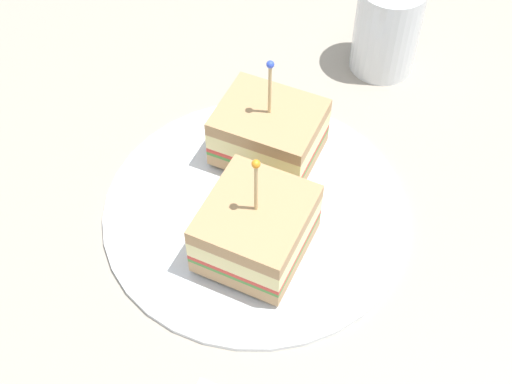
% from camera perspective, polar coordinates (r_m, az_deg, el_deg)
% --- Properties ---
extents(ground_plane, '(0.92, 0.92, 0.02)m').
position_cam_1_polar(ground_plane, '(0.65, 0.00, -2.16)').
color(ground_plane, '#9E9384').
extents(plate, '(0.28, 0.28, 0.01)m').
position_cam_1_polar(plate, '(0.64, 0.00, -1.38)').
color(plate, white).
rests_on(plate, ground_plane).
extents(sandwich_half_front, '(0.10, 0.11, 0.11)m').
position_cam_1_polar(sandwich_half_front, '(0.59, -0.00, -3.00)').
color(sandwich_half_front, tan).
rests_on(sandwich_half_front, plate).
extents(sandwich_half_back, '(0.11, 0.10, 0.11)m').
position_cam_1_polar(sandwich_half_back, '(0.66, 1.06, 4.93)').
color(sandwich_half_back, tan).
rests_on(sandwich_half_back, plate).
extents(drink_glass, '(0.07, 0.07, 0.10)m').
position_cam_1_polar(drink_glass, '(0.76, 10.62, 12.80)').
color(drink_glass, silver).
rests_on(drink_glass, ground_plane).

